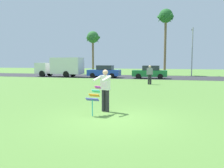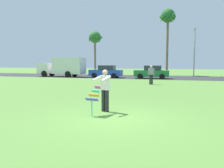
# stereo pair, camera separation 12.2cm
# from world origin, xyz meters

# --- Properties ---
(ground_plane) EXTENTS (120.00, 120.00, 0.00)m
(ground_plane) POSITION_xyz_m (0.00, 0.00, 0.00)
(ground_plane) COLOR #568438
(road_strip) EXTENTS (120.00, 8.00, 0.01)m
(road_strip) POSITION_xyz_m (0.00, 22.91, 0.01)
(road_strip) COLOR #2D2D33
(road_strip) RESTS_ON ground
(person_kite_flyer) EXTENTS (0.68, 0.75, 1.73)m
(person_kite_flyer) POSITION_xyz_m (-0.69, 1.10, 0.95)
(person_kite_flyer) COLOR #26262B
(person_kite_flyer) RESTS_ON ground
(kite_held) EXTENTS (0.52, 0.66, 1.11)m
(kite_held) POSITION_xyz_m (-0.90, 0.37, 0.74)
(kite_held) COLOR #D83399
(kite_held) RESTS_ON ground
(parked_truck_white_box) EXTENTS (6.77, 2.29, 2.62)m
(parked_truck_white_box) POSITION_xyz_m (-13.03, 20.51, 1.41)
(parked_truck_white_box) COLOR silver
(parked_truck_white_box) RESTS_ON ground
(parked_car_blue) EXTENTS (4.21, 1.86, 1.60)m
(parked_car_blue) POSITION_xyz_m (-6.92, 20.51, 0.77)
(parked_car_blue) COLOR #2347B7
(parked_car_blue) RESTS_ON ground
(parked_car_green) EXTENTS (4.26, 1.95, 1.60)m
(parked_car_green) POSITION_xyz_m (-1.00, 20.51, 0.77)
(parked_car_green) COLOR #1E7238
(parked_car_green) RESTS_ON ground
(palm_tree_left_near) EXTENTS (2.58, 2.71, 7.50)m
(palm_tree_left_near) POSITION_xyz_m (-12.37, 30.97, 6.16)
(palm_tree_left_near) COLOR brown
(palm_tree_left_near) RESTS_ON ground
(palm_tree_right_near) EXTENTS (2.58, 2.71, 10.06)m
(palm_tree_right_near) POSITION_xyz_m (0.37, 28.52, 8.51)
(palm_tree_right_near) COLOR brown
(palm_tree_right_near) RESTS_ON ground
(streetlight_pole) EXTENTS (0.24, 1.65, 7.00)m
(streetlight_pole) POSITION_xyz_m (4.28, 27.88, 4.00)
(streetlight_pole) COLOR #9E9EA3
(streetlight_pole) RESTS_ON ground
(person_walker_near) EXTENTS (0.54, 0.33, 1.73)m
(person_walker_near) POSITION_xyz_m (-0.22, 13.12, 0.93)
(person_walker_near) COLOR #26262B
(person_walker_near) RESTS_ON ground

